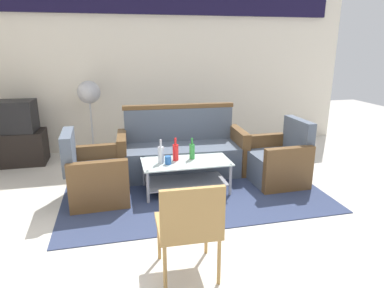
{
  "coord_description": "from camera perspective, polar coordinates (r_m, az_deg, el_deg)",
  "views": [
    {
      "loc": [
        -1.02,
        -3.0,
        1.81
      ],
      "look_at": [
        -0.12,
        0.85,
        0.65
      ],
      "focal_mm": 31.69,
      "sensor_mm": 36.0,
      "label": 1
    }
  ],
  "objects": [
    {
      "name": "cup",
      "position": [
        4.14,
        -4.05,
        -2.72
      ],
      "size": [
        0.08,
        0.08,
        0.1
      ],
      "primitive_type": "cylinder",
      "color": "#2659A5",
      "rests_on": "coffee_table"
    },
    {
      "name": "armchair_right",
      "position": [
        4.74,
        14.3,
        -2.91
      ],
      "size": [
        0.72,
        0.78,
        0.85
      ],
      "rotation": [
        0.0,
        0.0,
        1.6
      ],
      "color": "#4C5666",
      "rests_on": "rug"
    },
    {
      "name": "wicker_chair",
      "position": [
        2.68,
        -0.45,
        -13.12
      ],
      "size": [
        0.49,
        0.49,
        0.84
      ],
      "rotation": [
        0.0,
        0.0,
        -0.03
      ],
      "color": "#AD844C",
      "rests_on": "ground"
    },
    {
      "name": "coffee_table",
      "position": [
        4.32,
        -1.06,
        -4.53
      ],
      "size": [
        1.1,
        0.6,
        0.4
      ],
      "color": "silver",
      "rests_on": "rug"
    },
    {
      "name": "armchair_left",
      "position": [
        4.24,
        -15.92,
        -5.36
      ],
      "size": [
        0.73,
        0.78,
        0.85
      ],
      "rotation": [
        0.0,
        0.0,
        -1.53
      ],
      "color": "#4C5666",
      "rests_on": "rug"
    },
    {
      "name": "tv_stand",
      "position": [
        5.95,
        -27.12,
        -0.56
      ],
      "size": [
        0.8,
        0.5,
        0.52
      ],
      "primitive_type": "cube",
      "color": "black",
      "rests_on": "ground"
    },
    {
      "name": "rug",
      "position": [
        4.44,
        0.07,
        -7.63
      ],
      "size": [
        3.21,
        2.06,
        0.01
      ],
      "primitive_type": "cube",
      "color": "#2D3856",
      "rests_on": "ground"
    },
    {
      "name": "bottle_green",
      "position": [
        4.3,
        0.01,
        -1.19
      ],
      "size": [
        0.07,
        0.07,
        0.27
      ],
      "color": "#2D8C38",
      "rests_on": "coffee_table"
    },
    {
      "name": "television",
      "position": [
        5.85,
        -27.75,
        4.14
      ],
      "size": [
        0.63,
        0.48,
        0.48
      ],
      "rotation": [
        0.0,
        0.0,
        3.08
      ],
      "color": "black",
      "rests_on": "tv_stand"
    },
    {
      "name": "pedestal_fan",
      "position": [
        5.67,
        -16.9,
        7.6
      ],
      "size": [
        0.36,
        0.36,
        1.27
      ],
      "color": "#2D2D33",
      "rests_on": "ground"
    },
    {
      "name": "bottle_clear",
      "position": [
        4.16,
        -5.24,
        -1.72
      ],
      "size": [
        0.07,
        0.07,
        0.3
      ],
      "color": "silver",
      "rests_on": "coffee_table"
    },
    {
      "name": "wall_back",
      "position": [
        6.15,
        -3.67,
        13.23
      ],
      "size": [
        6.52,
        0.19,
        2.8
      ],
      "color": "silver",
      "rests_on": "ground"
    },
    {
      "name": "bottle_red",
      "position": [
        4.25,
        -2.78,
        -1.33
      ],
      "size": [
        0.07,
        0.07,
        0.29
      ],
      "color": "red",
      "rests_on": "coffee_table"
    },
    {
      "name": "couch",
      "position": [
        4.91,
        -1.72,
        -1.37
      ],
      "size": [
        1.83,
        0.82,
        0.96
      ],
      "rotation": [
        0.0,
        0.0,
        3.09
      ],
      "color": "#4C5666",
      "rests_on": "rug"
    },
    {
      "name": "ground_plane",
      "position": [
        3.65,
        5.0,
        -13.44
      ],
      "size": [
        14.0,
        14.0,
        0.0
      ],
      "primitive_type": "plane",
      "color": "beige"
    }
  ]
}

